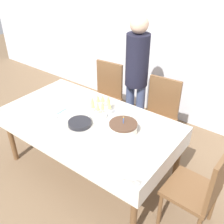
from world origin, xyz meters
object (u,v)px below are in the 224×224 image
person_standing (137,70)px  dining_chair_far_left (105,94)px  dining_chair_right_end (201,188)px  plate_stack_main (80,123)px  plate_stack_dessert (98,116)px  birthday_cake (123,127)px  champagne_tray (101,105)px  dining_chair_far_right (159,114)px

person_standing → dining_chair_far_left: bearing=-175.2°
dining_chair_right_end → person_standing: person_standing is taller
person_standing → plate_stack_main: bearing=-91.4°
plate_stack_main → plate_stack_dessert: size_ratio=1.27×
plate_stack_dessert → person_standing: (-0.03, 0.79, 0.24)m
birthday_cake → person_standing: (-0.39, 0.84, 0.21)m
dining_chair_right_end → plate_stack_dessert: size_ratio=5.12×
birthday_cake → plate_stack_main: bearing=-158.2°
dining_chair_right_end → champagne_tray: bearing=172.1°
birthday_cake → plate_stack_dessert: birthday_cake is taller
dining_chair_far_left → dining_chair_far_right: bearing=0.0°
dining_chair_far_right → plate_stack_dessert: 0.85m
dining_chair_far_left → birthday_cake: size_ratio=3.49×
dining_chair_far_left → champagne_tray: (0.47, -0.66, 0.30)m
dining_chair_right_end → champagne_tray: 1.27m
champagne_tray → plate_stack_dessert: (0.03, -0.09, -0.08)m
dining_chair_right_end → dining_chair_far_right: bearing=135.8°
dining_chair_far_left → plate_stack_main: dining_chair_far_left is taller
champagne_tray → plate_stack_dessert: 0.12m
dining_chair_far_right → person_standing: bearing=174.2°
dining_chair_far_left → dining_chair_right_end: same height
plate_stack_dessert → person_standing: person_standing is taller
dining_chair_far_left → plate_stack_dessert: bearing=-56.5°
champagne_tray → plate_stack_main: size_ratio=1.30×
champagne_tray → person_standing: 0.72m
champagne_tray → person_standing: size_ratio=0.19×
dining_chair_far_left → champagne_tray: size_ratio=3.11×
dining_chair_far_right → dining_chair_right_end: (0.85, -0.83, 0.00)m
plate_stack_dessert → dining_chair_far_right: bearing=65.5°
dining_chair_far_left → plate_stack_main: bearing=-65.8°
person_standing → dining_chair_far_right: bearing=-5.8°
dining_chair_far_left → champagne_tray: bearing=-54.5°
dining_chair_far_left → plate_stack_main: 1.09m
dining_chair_far_right → champagne_tray: (-0.37, -0.66, 0.30)m
dining_chair_far_left → birthday_cake: bearing=-43.2°
dining_chair_right_end → person_standing: (-1.23, 0.87, 0.47)m
dining_chair_right_end → person_standing: bearing=144.7°
dining_chair_far_right → birthday_cake: (0.02, -0.80, 0.25)m
champagne_tray → dining_chair_right_end: bearing=-7.9°
birthday_cake → plate_stack_main: size_ratio=1.16×
dining_chair_far_left → plate_stack_dessert: 0.93m
champagne_tray → plate_stack_main: 0.32m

